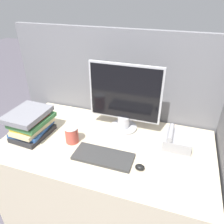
# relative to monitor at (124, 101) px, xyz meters

# --- Properties ---
(cubicle_panel_rear) EXTENTS (1.84, 0.04, 1.43)m
(cubicle_panel_rear) POSITION_rel_monitor_xyz_m (-0.07, 0.22, -0.26)
(cubicle_panel_rear) COLOR slate
(cubicle_panel_rear) RESTS_ON ground_plane
(cubicle_panel_right) EXTENTS (0.04, 0.85, 1.43)m
(cubicle_panel_right) POSITION_rel_monitor_xyz_m (0.69, -0.19, -0.26)
(cubicle_panel_right) COLOR slate
(cubicle_panel_right) RESTS_ON ground_plane
(desk) EXTENTS (1.44, 0.79, 0.74)m
(desk) POSITION_rel_monitor_xyz_m (-0.07, -0.22, -0.61)
(desk) COLOR beige
(desk) RESTS_ON ground_plane
(monitor) EXTENTS (0.52, 0.20, 0.51)m
(monitor) POSITION_rel_monitor_xyz_m (0.00, 0.00, 0.00)
(monitor) COLOR #B7B7BC
(monitor) RESTS_ON desk
(keyboard) EXTENTS (0.38, 0.16, 0.02)m
(keyboard) POSITION_rel_monitor_xyz_m (-0.03, -0.36, -0.23)
(keyboard) COLOR #333333
(keyboard) RESTS_ON desk
(mouse) EXTENTS (0.06, 0.05, 0.03)m
(mouse) POSITION_rel_monitor_xyz_m (0.21, -0.38, -0.22)
(mouse) COLOR black
(mouse) RESTS_ON desk
(coffee_cup) EXTENTS (0.09, 0.09, 0.12)m
(coffee_cup) POSITION_rel_monitor_xyz_m (-0.29, -0.27, -0.18)
(coffee_cup) COLOR #BF4C3F
(coffee_cup) RESTS_ON desk
(book_stack) EXTENTS (0.26, 0.31, 0.19)m
(book_stack) POSITION_rel_monitor_xyz_m (-0.60, -0.29, -0.14)
(book_stack) COLOR #262628
(book_stack) RESTS_ON desk
(desk_telephone) EXTENTS (0.18, 0.18, 0.12)m
(desk_telephone) POSITION_rel_monitor_xyz_m (0.40, -0.09, -0.19)
(desk_telephone) COLOR #99999E
(desk_telephone) RESTS_ON desk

